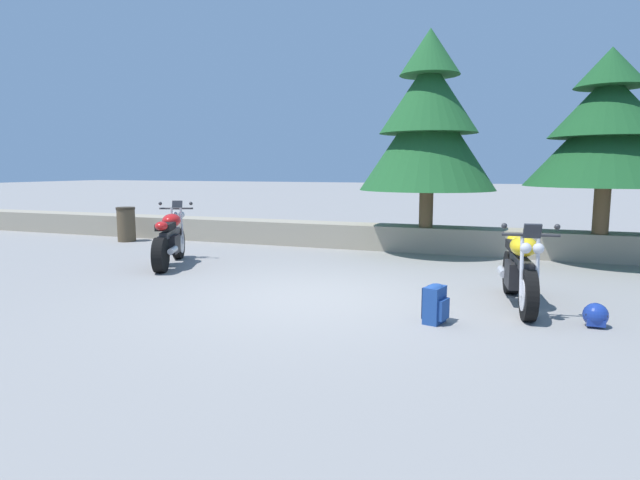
{
  "coord_description": "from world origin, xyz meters",
  "views": [
    {
      "loc": [
        2.63,
        -6.88,
        1.82
      ],
      "look_at": [
        -0.37,
        1.2,
        0.65
      ],
      "focal_mm": 29.69,
      "sensor_mm": 36.0,
      "label": 1
    }
  ],
  "objects": [
    {
      "name": "ground_plane",
      "position": [
        0.0,
        0.0,
        0.0
      ],
      "size": [
        120.0,
        120.0,
        0.0
      ],
      "primitive_type": "plane",
      "color": "gray"
    },
    {
      "name": "stone_wall",
      "position": [
        0.0,
        4.8,
        0.28
      ],
      "size": [
        36.0,
        0.8,
        0.55
      ],
      "primitive_type": "cube",
      "color": "gray",
      "rests_on": "ground"
    },
    {
      "name": "motorcycle_red_near_left",
      "position": [
        -3.47,
        1.4,
        0.49
      ],
      "size": [
        1.05,
        1.96,
        1.18
      ],
      "color": "black",
      "rests_on": "ground"
    },
    {
      "name": "motorcycle_yellow_centre",
      "position": [
        2.72,
        0.48,
        0.49
      ],
      "size": [
        0.73,
        2.06,
        1.18
      ],
      "color": "black",
      "rests_on": "ground"
    },
    {
      "name": "rider_backpack",
      "position": [
        1.79,
        -0.7,
        0.24
      ],
      "size": [
        0.31,
        0.34,
        0.47
      ],
      "color": "navy",
      "rests_on": "ground"
    },
    {
      "name": "rider_helmet",
      "position": [
        3.55,
        -0.22,
        0.14
      ],
      "size": [
        0.28,
        0.28,
        0.28
      ],
      "color": "navy",
      "rests_on": "ground"
    },
    {
      "name": "pine_tree_far_left",
      "position": [
        0.8,
        4.62,
        2.77
      ],
      "size": [
        2.88,
        2.88,
        4.16
      ],
      "color": "brown",
      "rests_on": "stone_wall"
    },
    {
      "name": "pine_tree_mid_left",
      "position": [
        4.18,
        4.59,
        2.57
      ],
      "size": [
        2.94,
        2.94,
        3.52
      ],
      "color": "brown",
      "rests_on": "stone_wall"
    },
    {
      "name": "trash_bin",
      "position": [
        -6.52,
        3.78,
        0.43
      ],
      "size": [
        0.46,
        0.46,
        0.86
      ],
      "color": "brown",
      "rests_on": "ground"
    }
  ]
}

